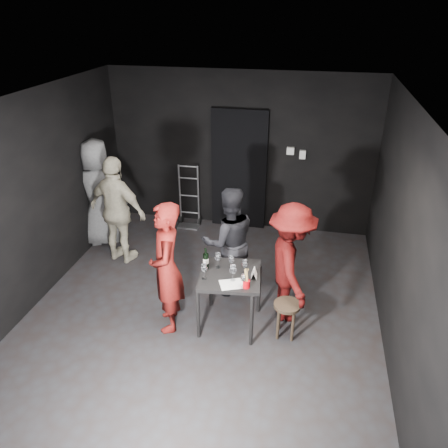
% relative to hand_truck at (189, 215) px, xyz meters
% --- Properties ---
extents(floor, '(4.50, 5.00, 0.02)m').
position_rel_hand_truck_xyz_m(floor, '(0.86, -2.24, -0.21)').
color(floor, black).
rests_on(floor, ground).
extents(ceiling, '(4.50, 5.00, 0.02)m').
position_rel_hand_truck_xyz_m(ceiling, '(0.86, -2.24, 2.49)').
color(ceiling, silver).
rests_on(ceiling, ground).
extents(wall_back, '(4.50, 0.04, 2.70)m').
position_rel_hand_truck_xyz_m(wall_back, '(0.86, 0.26, 1.14)').
color(wall_back, black).
rests_on(wall_back, ground).
extents(wall_front, '(4.50, 0.04, 2.70)m').
position_rel_hand_truck_xyz_m(wall_front, '(0.86, -4.74, 1.14)').
color(wall_front, black).
rests_on(wall_front, ground).
extents(wall_left, '(0.04, 5.00, 2.70)m').
position_rel_hand_truck_xyz_m(wall_left, '(-1.39, -2.24, 1.14)').
color(wall_left, black).
rests_on(wall_left, ground).
extents(wall_right, '(0.04, 5.00, 2.70)m').
position_rel_hand_truck_xyz_m(wall_right, '(3.11, -2.24, 1.14)').
color(wall_right, black).
rests_on(wall_right, ground).
extents(doorway, '(0.95, 0.10, 2.10)m').
position_rel_hand_truck_xyz_m(doorway, '(0.86, 0.20, 0.84)').
color(doorway, black).
rests_on(doorway, ground).
extents(wallbox_upper, '(0.12, 0.06, 0.12)m').
position_rel_hand_truck_xyz_m(wallbox_upper, '(1.71, 0.21, 1.24)').
color(wallbox_upper, '#B7B7B2').
rests_on(wallbox_upper, wall_back).
extents(wallbox_lower, '(0.10, 0.06, 0.14)m').
position_rel_hand_truck_xyz_m(wallbox_lower, '(1.91, 0.21, 1.19)').
color(wallbox_lower, '#B7B7B2').
rests_on(wallbox_lower, wall_back).
extents(hand_truck, '(0.38, 0.33, 1.13)m').
position_rel_hand_truck_xyz_m(hand_truck, '(0.00, 0.00, 0.00)').
color(hand_truck, '#B2B2B7').
rests_on(hand_truck, floor).
extents(tasting_table, '(0.72, 0.72, 0.75)m').
position_rel_hand_truck_xyz_m(tasting_table, '(1.25, -2.51, 0.44)').
color(tasting_table, black).
rests_on(tasting_table, floor).
extents(stool, '(0.32, 0.32, 0.47)m').
position_rel_hand_truck_xyz_m(stool, '(1.95, -2.58, 0.16)').
color(stool, black).
rests_on(stool, floor).
extents(server_red, '(0.64, 0.79, 1.86)m').
position_rel_hand_truck_xyz_m(server_red, '(0.51, -2.68, 0.72)').
color(server_red, maroon).
rests_on(server_red, floor).
extents(woman_black, '(0.88, 0.71, 1.60)m').
position_rel_hand_truck_xyz_m(woman_black, '(1.09, -1.79, 0.59)').
color(woman_black, black).
rests_on(woman_black, floor).
extents(man_maroon, '(0.79, 1.17, 1.65)m').
position_rel_hand_truck_xyz_m(man_maroon, '(1.94, -2.20, 0.61)').
color(man_maroon, '#430908').
rests_on(man_maroon, floor).
extents(bystander_cream, '(1.21, 0.80, 1.89)m').
position_rel_hand_truck_xyz_m(bystander_cream, '(-0.70, -1.34, 0.74)').
color(bystander_cream, beige).
rests_on(bystander_cream, floor).
extents(bystander_grey, '(1.16, 0.99, 2.09)m').
position_rel_hand_truck_xyz_m(bystander_grey, '(-1.23, -0.87, 0.83)').
color(bystander_grey, slate).
rests_on(bystander_grey, floor).
extents(tasting_mat, '(0.37, 0.31, 0.00)m').
position_rel_hand_truck_xyz_m(tasting_mat, '(1.33, -2.71, 0.54)').
color(tasting_mat, white).
rests_on(tasting_mat, tasting_table).
extents(wine_glass_a, '(0.10, 0.10, 0.21)m').
position_rel_hand_truck_xyz_m(wine_glass_a, '(0.97, -2.67, 0.65)').
color(wine_glass_a, white).
rests_on(wine_glass_a, tasting_table).
extents(wine_glass_b, '(0.11, 0.11, 0.22)m').
position_rel_hand_truck_xyz_m(wine_glass_b, '(1.08, -2.41, 0.65)').
color(wine_glass_b, white).
rests_on(wine_glass_b, tasting_table).
extents(wine_glass_c, '(0.09, 0.09, 0.20)m').
position_rel_hand_truck_xyz_m(wine_glass_c, '(1.24, -2.40, 0.64)').
color(wine_glass_c, white).
rests_on(wine_glass_c, tasting_table).
extents(wine_glass_d, '(0.09, 0.09, 0.22)m').
position_rel_hand_truck_xyz_m(wine_glass_d, '(1.31, -2.64, 0.65)').
color(wine_glass_d, white).
rests_on(wine_glass_d, tasting_table).
extents(wine_glass_e, '(0.07, 0.07, 0.19)m').
position_rel_hand_truck_xyz_m(wine_glass_e, '(1.45, -2.75, 0.63)').
color(wine_glass_e, white).
rests_on(wine_glass_e, tasting_table).
extents(wine_glass_f, '(0.10, 0.10, 0.20)m').
position_rel_hand_truck_xyz_m(wine_glass_f, '(1.42, -2.47, 0.64)').
color(wine_glass_f, white).
rests_on(wine_glass_f, tasting_table).
extents(wine_bottle, '(0.07, 0.07, 0.28)m').
position_rel_hand_truck_xyz_m(wine_bottle, '(0.94, -2.45, 0.65)').
color(wine_bottle, black).
rests_on(wine_bottle, tasting_table).
extents(breadstick_cup, '(0.08, 0.08, 0.26)m').
position_rel_hand_truck_xyz_m(breadstick_cup, '(1.48, -2.74, 0.66)').
color(breadstick_cup, '#C3030D').
rests_on(breadstick_cup, tasting_table).
extents(reserved_card, '(0.10, 0.14, 0.11)m').
position_rel_hand_truck_xyz_m(reserved_card, '(1.52, -2.52, 0.59)').
color(reserved_card, white).
rests_on(reserved_card, tasting_table).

